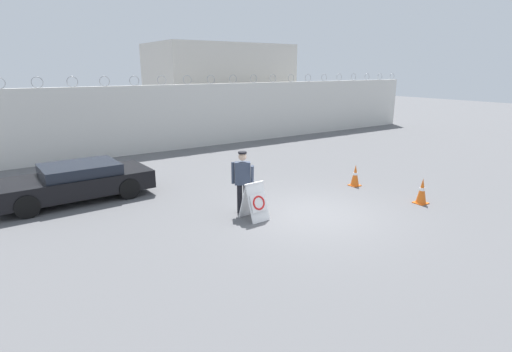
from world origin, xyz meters
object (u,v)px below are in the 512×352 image
object	(u,v)px
traffic_cone_near	(422,191)
traffic_cone_mid	(355,175)
barricade_sign	(255,201)
security_guard	(243,179)
parked_car_front_coupe	(75,182)

from	to	relation	value
traffic_cone_near	traffic_cone_mid	size ratio (longest dim) A/B	1.05
traffic_cone_mid	barricade_sign	bearing A→B (deg)	-171.73
barricade_sign	security_guard	size ratio (longest dim) A/B	0.58
security_guard	traffic_cone_near	xyz separation A→B (m)	(5.01, -2.43, -0.62)
traffic_cone_mid	parked_car_front_coupe	world-z (taller)	parked_car_front_coupe
traffic_cone_near	traffic_cone_mid	xyz separation A→B (m)	(-0.23, 2.50, -0.02)
parked_car_front_coupe	barricade_sign	bearing A→B (deg)	126.99
traffic_cone_mid	parked_car_front_coupe	distance (m)	9.40
barricade_sign	traffic_cone_near	size ratio (longest dim) A/B	1.31
barricade_sign	traffic_cone_near	world-z (taller)	barricade_sign
traffic_cone_mid	parked_car_front_coupe	xyz separation A→B (m)	(-8.54, 3.93, 0.22)
traffic_cone_mid	traffic_cone_near	bearing A→B (deg)	-84.82
security_guard	traffic_cone_near	world-z (taller)	security_guard
traffic_cone_near	security_guard	bearing A→B (deg)	154.17
parked_car_front_coupe	traffic_cone_near	bearing A→B (deg)	141.68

